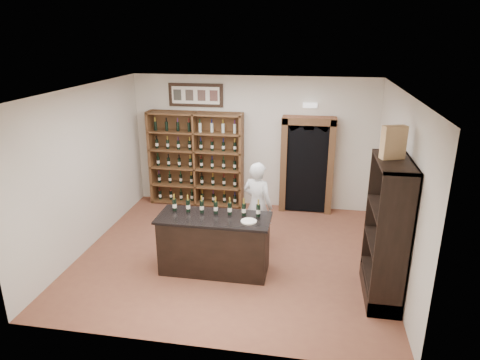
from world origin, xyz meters
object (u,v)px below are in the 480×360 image
shopkeeper (257,205)px  counter_bottle_0 (174,205)px  wine_crate (394,142)px  side_cabinet (386,252)px  wine_shelf (196,159)px  tasting_counter (214,244)px

shopkeeper → counter_bottle_0: bearing=57.3°
wine_crate → side_cabinet: bearing=-66.5°
side_cabinet → shopkeeper: side_cabinet is taller
wine_shelf → tasting_counter: bearing=-69.4°
wine_shelf → tasting_counter: size_ratio=1.17×
counter_bottle_0 → wine_crate: (3.37, -0.37, 1.33)m
wine_shelf → side_cabinet: (3.82, -3.23, -0.35)m
wine_shelf → counter_bottle_0: size_ratio=7.33×
tasting_counter → counter_bottle_0: counter_bottle_0 is taller
wine_shelf → counter_bottle_0: (0.38, -2.79, 0.01)m
wine_shelf → shopkeeper: (1.70, -1.93, -0.26)m
wine_shelf → side_cabinet: same height
tasting_counter → side_cabinet: (2.72, -0.30, 0.26)m
tasting_counter → wine_crate: (2.65, -0.22, 1.94)m
side_cabinet → shopkeeper: size_ratio=1.31×
shopkeeper → side_cabinet: bearing=172.6°
tasting_counter → shopkeeper: (0.60, 1.00, 0.34)m
shopkeeper → wine_crate: size_ratio=3.56×
wine_shelf → shopkeeper: 2.58m
wine_shelf → tasting_counter: 3.19m
side_cabinet → tasting_counter: bearing=173.7°
wine_shelf → wine_crate: 5.08m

